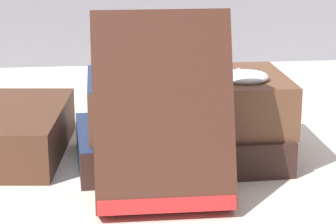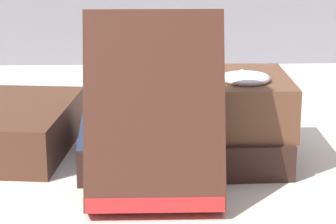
{
  "view_description": "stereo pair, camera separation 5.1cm",
  "coord_description": "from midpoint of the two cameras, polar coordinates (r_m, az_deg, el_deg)",
  "views": [
    {
      "loc": [
        -0.06,
        -0.62,
        0.23
      ],
      "look_at": [
        0.01,
        0.01,
        0.06
      ],
      "focal_mm": 75.0,
      "sensor_mm": 36.0,
      "label": 1
    },
    {
      "loc": [
        -0.01,
        -0.62,
        0.23
      ],
      "look_at": [
        0.01,
        0.01,
        0.06
      ],
      "focal_mm": 75.0,
      "sensor_mm": 36.0,
      "label": 2
    }
  ],
  "objects": [
    {
      "name": "pocket_watch",
      "position": [
        0.66,
        8.49,
        2.72
      ],
      "size": [
        0.05,
        0.05,
        0.01
      ],
      "color": "silver",
      "rests_on": "book_flat_top"
    },
    {
      "name": "ground_plane",
      "position": [
        0.66,
        1.61,
        -4.9
      ],
      "size": [
        3.0,
        3.0,
        0.0
      ],
      "primitive_type": "plane",
      "color": "beige"
    },
    {
      "name": "book_flat_bottom",
      "position": [
        0.69,
        2.72,
        -2.67
      ],
      "size": [
        0.2,
        0.14,
        0.03
      ],
      "rotation": [
        0.0,
        0.0,
        0.04
      ],
      "color": "#331E19",
      "rests_on": "ground_plane"
    },
    {
      "name": "book_leaning_front",
      "position": [
        0.57,
        1.44,
        -0.48
      ],
      "size": [
        0.11,
        0.07,
        0.16
      ],
      "rotation": [
        -0.32,
        0.0,
        0.0
      ],
      "color": "#422319",
      "rests_on": "ground_plane"
    },
    {
      "name": "book_flat_top",
      "position": [
        0.68,
        3.46,
        0.81
      ],
      "size": [
        0.19,
        0.13,
        0.05
      ],
      "rotation": [
        0.0,
        0.0,
        -0.01
      ],
      "color": "brown",
      "rests_on": "book_flat_bottom"
    },
    {
      "name": "reading_glasses",
      "position": [
        0.8,
        -0.52,
        -1.1
      ],
      "size": [
        0.12,
        0.07,
        0.0
      ],
      "rotation": [
        0.0,
        0.0,
        -0.2
      ],
      "color": "black",
      "rests_on": "ground_plane"
    }
  ]
}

